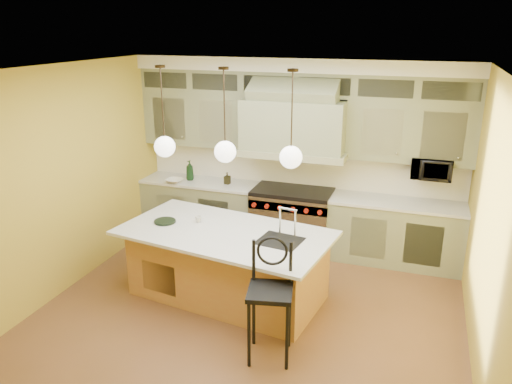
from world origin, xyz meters
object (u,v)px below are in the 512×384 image
(range, at_px, (292,219))
(counter_stool, at_px, (270,292))
(kitchen_island, at_px, (228,263))
(microwave, at_px, (431,168))

(range, relative_size, counter_stool, 0.93)
(kitchen_island, height_order, counter_stool, kitchen_island)
(kitchen_island, relative_size, microwave, 5.10)
(kitchen_island, xyz_separation_m, counter_stool, (0.87, -0.98, 0.28))
(microwave, bearing_deg, kitchen_island, -142.44)
(microwave, bearing_deg, counter_stool, -117.94)
(range, distance_m, microwave, 2.18)
(kitchen_island, bearing_deg, microwave, 46.11)
(range, xyz_separation_m, kitchen_island, (-0.39, -1.70, -0.01))
(kitchen_island, relative_size, counter_stool, 2.14)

